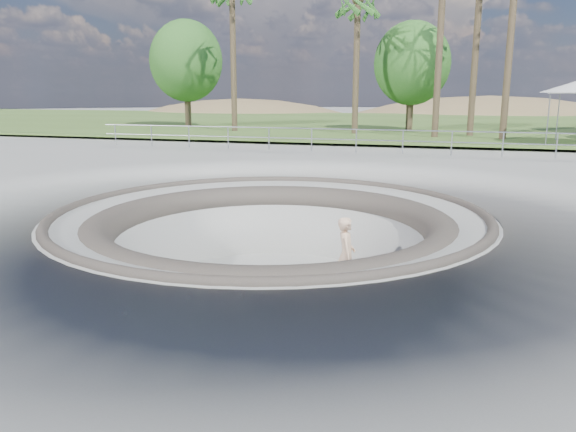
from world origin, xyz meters
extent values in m
plane|color=gray|center=(0.00, 0.00, 0.00)|extent=(180.00, 180.00, 0.00)
torus|color=gray|center=(0.00, 0.00, -2.00)|extent=(14.00, 14.00, 4.00)
cylinder|color=gray|center=(0.00, 0.00, -1.95)|extent=(6.60, 6.60, 0.10)
torus|color=#443E36|center=(0.00, 0.00, -0.02)|extent=(10.24, 10.24, 0.24)
torus|color=#443E36|center=(0.00, 0.00, -0.45)|extent=(8.91, 8.91, 0.81)
cube|color=#415D25|center=(0.00, 34.00, 0.22)|extent=(180.00, 36.00, 0.12)
ellipsoid|color=brown|center=(-22.00, 55.00, -6.44)|extent=(50.40, 36.00, 23.40)
ellipsoid|color=brown|center=(8.00, 60.00, -7.87)|extent=(61.60, 44.00, 28.60)
cylinder|color=gray|center=(0.00, 12.00, 1.17)|extent=(25.00, 0.05, 0.05)
cylinder|color=gray|center=(0.00, 12.00, 0.72)|extent=(25.00, 0.05, 0.05)
cube|color=olive|center=(1.84, 0.03, -1.82)|extent=(0.92, 0.44, 0.02)
cylinder|color=silver|center=(1.84, 0.03, -1.86)|extent=(0.08, 0.19, 0.04)
cylinder|color=silver|center=(1.84, 0.03, -1.86)|extent=(0.08, 0.19, 0.04)
cylinder|color=beige|center=(1.84, 0.03, -1.87)|extent=(0.07, 0.05, 0.07)
cylinder|color=beige|center=(1.84, 0.03, -1.87)|extent=(0.07, 0.05, 0.07)
cylinder|color=beige|center=(1.84, 0.03, -1.87)|extent=(0.07, 0.05, 0.07)
cylinder|color=beige|center=(1.84, 0.03, -1.87)|extent=(0.07, 0.05, 0.07)
imported|color=beige|center=(1.84, 0.03, -0.91)|extent=(0.58, 0.74, 1.80)
cylinder|color=gray|center=(8.67, 16.52, 1.45)|extent=(0.06, 0.06, 2.33)
cylinder|color=gray|center=(8.67, 19.48, 1.45)|extent=(0.06, 0.06, 2.33)
cylinder|color=#4E402D|center=(-9.47, 21.51, 4.65)|extent=(0.36, 0.36, 8.96)
cylinder|color=#4E402D|center=(-1.71, 21.54, 4.11)|extent=(0.36, 0.36, 7.88)
cylinder|color=#4E402D|center=(3.03, 20.03, 5.17)|extent=(0.36, 0.36, 10.00)
cylinder|color=#4E402D|center=(4.93, 21.74, 4.95)|extent=(0.36, 0.36, 9.56)
cylinder|color=#4E402D|center=(6.55, 19.82, 4.83)|extent=(0.36, 0.36, 9.33)
cylinder|color=#4E402D|center=(-14.45, 25.00, 2.35)|extent=(0.44, 0.44, 4.37)
ellipsoid|color=#275F20|center=(-14.45, 25.00, 4.85)|extent=(5.22, 4.74, 5.69)
cylinder|color=#4E402D|center=(1.22, 25.12, 2.19)|extent=(0.44, 0.44, 4.03)
ellipsoid|color=#275F20|center=(1.22, 25.12, 4.49)|extent=(4.82, 4.38, 5.25)
camera|label=1|loc=(4.08, -12.36, 2.84)|focal=35.00mm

